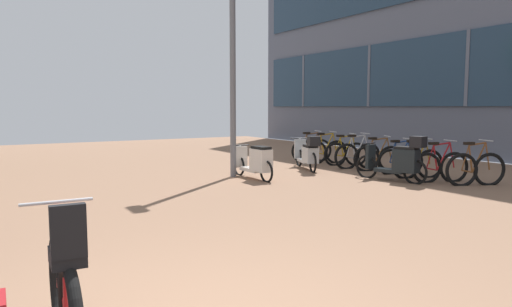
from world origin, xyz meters
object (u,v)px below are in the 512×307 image
object	(u,v)px
bicycle_foreground	(60,300)
bicycle_rack_06	(346,154)
bicycle_rack_05	(358,156)
scooter_mid	(399,161)
lamp_post	(233,34)
bicycle_rack_03	(401,161)
bicycle_rack_01	(440,167)
bicycle_rack_02	(418,164)
bicycle_rack_04	(379,158)
bicycle_rack_08	(312,150)
bicycle_rack_07	(326,152)
scooter_near	(256,162)
bicycle_rack_00	(476,169)
scooter_far	(308,154)

from	to	relation	value
bicycle_foreground	bicycle_rack_06	distance (m)	10.95
bicycle_rack_05	scooter_mid	bearing A→B (deg)	-110.77
bicycle_rack_05	lamp_post	distance (m)	4.72
bicycle_foreground	bicycle_rack_03	size ratio (longest dim) A/B	1.19
bicycle_rack_01	bicycle_rack_02	distance (m)	0.67
bicycle_rack_04	bicycle_foreground	bearing A→B (deg)	-147.67
bicycle_rack_01	bicycle_rack_08	bearing A→B (deg)	89.25
bicycle_rack_03	bicycle_rack_01	bearing A→B (deg)	-100.26
bicycle_rack_07	scooter_mid	world-z (taller)	scooter_mid
bicycle_rack_05	bicycle_rack_06	distance (m)	0.69
bicycle_rack_01	bicycle_rack_02	xyz separation A→B (m)	(0.06, 0.67, 0.00)
bicycle_rack_02	bicycle_rack_04	distance (m)	1.34
bicycle_foreground	scooter_near	xyz separation A→B (m)	(5.09, 5.88, 0.00)
bicycle_rack_00	bicycle_rack_02	size ratio (longest dim) A/B	1.01
bicycle_rack_02	scooter_mid	distance (m)	0.84
bicycle_rack_08	scooter_near	distance (m)	4.02
bicycle_rack_04	scooter_near	distance (m)	3.50
bicycle_rack_01	bicycle_rack_08	world-z (taller)	same
bicycle_rack_02	bicycle_rack_06	xyz separation A→B (m)	(0.18, 2.68, -0.01)
bicycle_rack_01	bicycle_rack_07	xyz separation A→B (m)	(0.08, 4.02, 0.00)
scooter_mid	bicycle_rack_05	bearing A→B (deg)	69.23
bicycle_rack_02	bicycle_rack_06	world-z (taller)	bicycle_rack_02
scooter_mid	bicycle_rack_08	bearing A→B (deg)	78.97
bicycle_rack_03	lamp_post	bearing A→B (deg)	154.84
scooter_mid	scooter_far	xyz separation A→B (m)	(-0.55, 2.59, -0.05)
bicycle_rack_02	bicycle_rack_06	bearing A→B (deg)	86.11
bicycle_foreground	bicycle_rack_05	world-z (taller)	bicycle_foreground
bicycle_rack_01	bicycle_rack_02	size ratio (longest dim) A/B	1.03
bicycle_foreground	bicycle_rack_04	distance (m)	10.13
scooter_far	lamp_post	xyz separation A→B (m)	(-2.25, 0.01, 2.93)
bicycle_rack_01	scooter_far	world-z (taller)	bicycle_rack_01
bicycle_foreground	bicycle_rack_08	world-z (taller)	bicycle_foreground
bicycle_rack_07	bicycle_foreground	bearing A→B (deg)	-138.73
bicycle_rack_06	scooter_far	xyz separation A→B (m)	(-1.54, -0.24, 0.10)
lamp_post	bicycle_rack_06	bearing A→B (deg)	3.45
bicycle_rack_08	scooter_near	xyz separation A→B (m)	(-3.36, -2.21, 0.07)
bicycle_rack_05	scooter_far	bearing A→B (deg)	162.43
bicycle_rack_04	bicycle_rack_08	xyz separation A→B (m)	(-0.12, 2.68, 0.00)
bicycle_rack_05	bicycle_rack_07	size ratio (longest dim) A/B	1.03
scooter_near	bicycle_rack_01	bearing A→B (deg)	-36.88
bicycle_foreground	bicycle_rack_02	world-z (taller)	bicycle_foreground
scooter_near	bicycle_rack_03	bearing A→B (deg)	-17.77
bicycle_rack_00	bicycle_rack_01	bearing A→B (deg)	112.11
bicycle_rack_00	bicycle_rack_08	world-z (taller)	bicycle_rack_00
bicycle_rack_07	lamp_post	distance (m)	4.80
bicycle_rack_03	bicycle_rack_08	world-z (taller)	bicycle_rack_08
bicycle_rack_07	scooter_far	world-z (taller)	bicycle_rack_07
scooter_near	bicycle_rack_04	bearing A→B (deg)	-7.61
bicycle_rack_04	bicycle_rack_00	bearing A→B (deg)	-87.97
bicycle_rack_05	bicycle_rack_01	bearing A→B (deg)	-91.45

